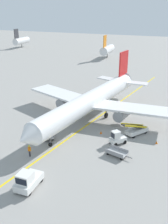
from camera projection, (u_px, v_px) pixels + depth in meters
ground_plane at (60, 143)px, 39.21m from camera, size 300.00×300.00×0.00m
taxi_line_yellow at (79, 130)px, 43.15m from camera, size 14.09×78.85×0.01m
airliner at (92, 100)px, 46.61m from camera, size 28.18×35.22×10.10m
pushback_tug at (28, 180)px, 29.31m from camera, size 1.91×3.61×2.20m
baggage_tug_near_wing at (117, 138)px, 38.71m from camera, size 2.54×2.67×2.10m
belt_loader_forward_hold at (136, 130)px, 41.60m from camera, size 3.82×4.85×2.59m
baggage_cart_loaded at (47, 135)px, 40.57m from camera, size 3.10×3.35×0.94m
baggage_cart_empty_trailing at (117, 153)px, 35.83m from camera, size 3.84×2.23×0.94m
ground_crew_marshaller at (29, 150)px, 35.48m from camera, size 0.36×0.24×1.70m
safety_cone_nose_left at (157, 142)px, 38.98m from camera, size 0.36×0.36×0.44m
safety_cone_nose_right at (77, 106)px, 52.97m from camera, size 0.36×0.36×0.44m
safety_cone_wingtip_left at (101, 132)px, 42.02m from camera, size 0.36×0.36×0.44m
distant_aircraft_far_left at (21, 41)px, 124.72m from camera, size 3.00×10.10×8.80m
distant_aircraft_mid_left at (107, 49)px, 100.23m from camera, size 3.00×10.10×8.80m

